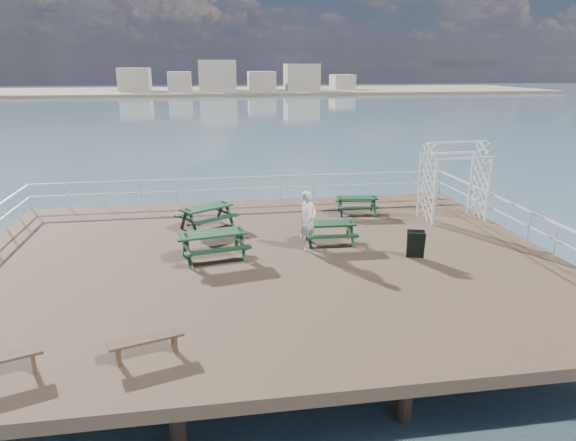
# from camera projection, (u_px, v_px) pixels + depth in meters

# --- Properties ---
(ground) EXTENTS (18.00, 14.00, 0.30)m
(ground) POSITION_uv_depth(u_px,v_px,m) (265.00, 262.00, 15.93)
(ground) COLOR brown
(ground) RESTS_ON ground
(sea_backdrop) EXTENTS (300.00, 300.00, 9.20)m
(sea_backdrop) POSITION_uv_depth(u_px,v_px,m) (255.00, 87.00, 144.54)
(sea_backdrop) COLOR #456374
(sea_backdrop) RESTS_ON ground
(railing) EXTENTS (17.77, 13.76, 1.10)m
(railing) POSITION_uv_depth(u_px,v_px,m) (254.00, 208.00, 18.05)
(railing) COLOR silver
(railing) RESTS_ON ground
(picnic_table_a) EXTENTS (2.38, 2.27, 0.91)m
(picnic_table_a) POSITION_uv_depth(u_px,v_px,m) (207.00, 212.00, 18.59)
(picnic_table_a) COLOR #13341A
(picnic_table_a) RESTS_ON ground
(picnic_table_b) EXTENTS (1.75, 1.43, 0.82)m
(picnic_table_b) POSITION_uv_depth(u_px,v_px,m) (329.00, 228.00, 16.98)
(picnic_table_b) COLOR #13341A
(picnic_table_b) RESTS_ON ground
(picnic_table_c) EXTENTS (1.75, 1.48, 0.78)m
(picnic_table_c) POSITION_uv_depth(u_px,v_px,m) (357.00, 202.00, 20.35)
(picnic_table_c) COLOR #13341A
(picnic_table_c) RESTS_ON ground
(picnic_table_d) EXTENTS (2.25, 1.95, 0.96)m
(picnic_table_d) POSITION_uv_depth(u_px,v_px,m) (213.00, 240.00, 15.60)
(picnic_table_d) COLOR #13341A
(picnic_table_d) RESTS_ON ground
(flat_bench_near) EXTENTS (1.53, 0.77, 0.43)m
(flat_bench_near) POSITION_uv_depth(u_px,v_px,m) (146.00, 343.00, 10.40)
(flat_bench_near) COLOR #4F3A28
(flat_bench_near) RESTS_ON ground
(trellis_arbor) EXTENTS (2.48, 1.43, 2.99)m
(trellis_arbor) POSITION_uv_depth(u_px,v_px,m) (454.00, 185.00, 19.52)
(trellis_arbor) COLOR silver
(trellis_arbor) RESTS_ON ground
(sandwich_board) EXTENTS (0.62, 0.54, 0.87)m
(sandwich_board) POSITION_uv_depth(u_px,v_px,m) (416.00, 245.00, 15.72)
(sandwich_board) COLOR black
(sandwich_board) RESTS_ON ground
(person) EXTENTS (0.83, 0.77, 1.90)m
(person) POSITION_uv_depth(u_px,v_px,m) (308.00, 220.00, 16.38)
(person) COLOR white
(person) RESTS_ON ground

